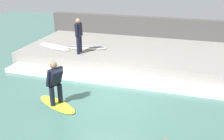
{
  "coord_description": "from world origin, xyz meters",
  "views": [
    {
      "loc": [
        -7.45,
        -2.42,
        4.13
      ],
      "look_at": [
        0.67,
        0.0,
        0.7
      ],
      "focal_mm": 42.0,
      "sensor_mm": 36.0,
      "label": 1
    }
  ],
  "objects_px": {
    "surfboard_riding": "(57,104)",
    "surfboard_spare": "(54,47)",
    "surfer_waiting_near": "(79,34)",
    "surfboard_waiting_near": "(85,47)",
    "surfer_riding": "(55,81)"
  },
  "relations": [
    {
      "from": "surfboard_riding",
      "to": "surfboard_spare",
      "type": "height_order",
      "value": "surfboard_spare"
    },
    {
      "from": "surfer_waiting_near",
      "to": "surfboard_waiting_near",
      "type": "bearing_deg",
      "value": 3.22
    },
    {
      "from": "surfer_riding",
      "to": "surfboard_spare",
      "type": "xyz_separation_m",
      "value": [
        4.01,
        2.2,
        -0.27
      ]
    },
    {
      "from": "surfboard_spare",
      "to": "surfboard_riding",
      "type": "bearing_deg",
      "value": -151.27
    },
    {
      "from": "surfer_waiting_near",
      "to": "surfboard_spare",
      "type": "distance_m",
      "value": 1.75
    },
    {
      "from": "surfboard_riding",
      "to": "surfer_riding",
      "type": "bearing_deg",
      "value": -90.0
    },
    {
      "from": "surfer_riding",
      "to": "surfer_waiting_near",
      "type": "relative_size",
      "value": 0.93
    },
    {
      "from": "surfboard_waiting_near",
      "to": "surfboard_spare",
      "type": "height_order",
      "value": "surfboard_waiting_near"
    },
    {
      "from": "surfer_riding",
      "to": "surfer_waiting_near",
      "type": "xyz_separation_m",
      "value": [
        3.55,
        0.72,
        0.55
      ]
    },
    {
      "from": "surfboard_riding",
      "to": "surfer_riding",
      "type": "height_order",
      "value": "surfer_riding"
    },
    {
      "from": "surfer_riding",
      "to": "surfer_waiting_near",
      "type": "height_order",
      "value": "surfer_waiting_near"
    },
    {
      "from": "surfer_waiting_near",
      "to": "surfboard_spare",
      "type": "xyz_separation_m",
      "value": [
        0.46,
        1.48,
        -0.82
      ]
    },
    {
      "from": "surfboard_riding",
      "to": "surfer_waiting_near",
      "type": "distance_m",
      "value": 3.87
    },
    {
      "from": "surfboard_waiting_near",
      "to": "surfboard_spare",
      "type": "bearing_deg",
      "value": 100.55
    },
    {
      "from": "surfer_waiting_near",
      "to": "surfboard_riding",
      "type": "bearing_deg",
      "value": -168.6
    }
  ]
}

